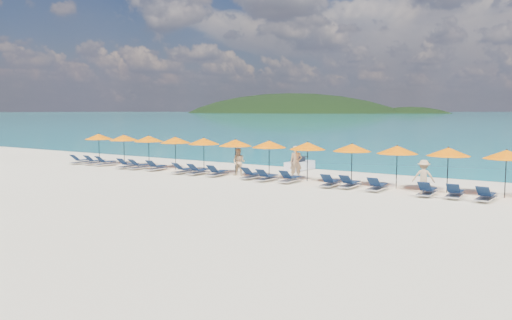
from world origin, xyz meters
The scene contains 37 objects.
ground centered at (0.00, 0.00, 0.00)m, with size 1400.00×1400.00×0.00m, color beige.
headland_main centered at (-300.00, 540.00, -38.00)m, with size 374.00×242.00×126.50m.
headland_small centered at (-150.00, 560.00, -35.00)m, with size 162.00×126.00×85.50m.
jetski centered at (-0.31, 8.87, 0.36)m, with size 1.13×2.54×0.88m.
beachgoer_a centered at (1.62, 4.80, 0.98)m, with size 0.72×0.47×1.97m, color tan.
beachgoer_b centered at (-2.05, 4.21, 0.85)m, with size 0.83×0.48×1.71m, color tan.
beachgoer_c centered at (9.16, 3.96, 0.82)m, with size 1.05×0.49×1.63m, color tan.
umbrella_0 centered at (-15.33, 4.53, 2.02)m, with size 2.10×2.10×2.28m.
umbrella_1 centered at (-12.62, 4.58, 2.02)m, with size 2.10×2.10×2.28m.
umbrella_2 centered at (-10.17, 4.66, 2.02)m, with size 2.10×2.10×2.28m.
umbrella_3 centered at (-7.56, 4.56, 2.02)m, with size 2.10×2.10×2.28m.
umbrella_4 centered at (-5.13, 4.62, 2.02)m, with size 2.10×2.10×2.28m.
umbrella_5 centered at (-2.44, 4.40, 2.02)m, with size 2.10×2.10×2.28m.
umbrella_6 centered at (-0.04, 4.51, 2.02)m, with size 2.10×2.10×2.28m.
umbrella_7 centered at (2.53, 4.48, 2.02)m, with size 2.10×2.10×2.28m.
umbrella_8 centered at (5.15, 4.62, 2.02)m, with size 2.10×2.10×2.28m.
umbrella_9 centered at (7.64, 4.53, 2.02)m, with size 2.10×2.10×2.28m.
umbrella_10 centered at (10.11, 4.66, 2.02)m, with size 2.10×2.10×2.28m.
umbrella_11 centered at (12.68, 4.60, 2.02)m, with size 2.10×2.10×2.28m.
lounger_0 centered at (-15.84, 3.23, 0.24)m, with size 0.63×1.70×0.66m.
lounger_1 centered at (-14.66, 3.52, 0.24)m, with size 0.65×1.71×0.66m.
lounger_2 centered at (-13.32, 3.48, 0.24)m, with size 0.71×1.73×0.66m.
lounger_3 centered at (-10.76, 3.20, 0.24)m, with size 0.67×1.72×0.66m.
lounger_4 centered at (-9.65, 3.25, 0.24)m, with size 0.73×1.74×0.66m.
lounger_5 centered at (-8.19, 3.35, 0.24)m, with size 0.78×1.75×0.66m.
lounger_6 centered at (-5.59, 3.13, 0.24)m, with size 0.79×1.75×0.66m.
lounger_7 centered at (-4.49, 3.24, 0.24)m, with size 0.63×1.70×0.66m.
lounger_8 centered at (-3.03, 3.30, 0.24)m, with size 0.73×1.74×0.66m.
lounger_9 centered at (-0.59, 3.48, 0.24)m, with size 0.66×1.71×0.66m.
lounger_10 centered at (0.61, 3.20, 0.24)m, with size 0.65×1.71×0.66m.
lounger_11 centered at (2.04, 3.36, 0.24)m, with size 0.66×1.71×0.66m.
lounger_12 centered at (4.55, 3.21, 0.24)m, with size 0.71×1.73×0.66m.
lounger_13 centered at (5.56, 3.38, 0.24)m, with size 0.66×1.71×0.66m.
lounger_14 centered at (7.07, 3.29, 0.24)m, with size 0.63×1.70×0.66m.
lounger_15 centered at (9.55, 3.15, 0.24)m, with size 0.64×1.71×0.66m.
lounger_16 centered at (10.77, 3.27, 0.24)m, with size 0.68×1.72×0.66m.
lounger_17 centered at (12.09, 3.17, 0.24)m, with size 0.74×1.74×0.66m.
Camera 1 is at (15.47, -20.73, 4.05)m, focal length 35.00 mm.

